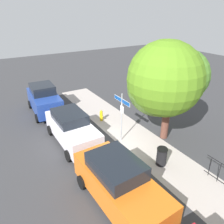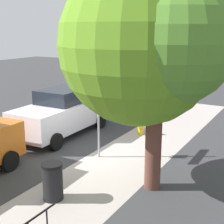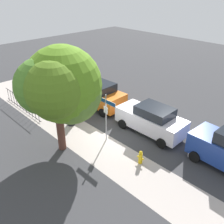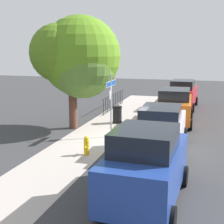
# 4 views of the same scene
# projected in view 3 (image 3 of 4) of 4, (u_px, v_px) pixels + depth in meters

# --- Properties ---
(ground_plane) EXTENTS (60.00, 60.00, 0.00)m
(ground_plane) POSITION_uv_depth(u_px,v_px,m) (109.00, 136.00, 15.79)
(ground_plane) COLOR #38383A
(sidewalk_strip) EXTENTS (24.00, 2.60, 0.00)m
(sidewalk_strip) POSITION_uv_depth(u_px,v_px,m) (74.00, 131.00, 16.26)
(sidewalk_strip) COLOR #B3A8A0
(sidewalk_strip) RESTS_ON ground_plane
(street_sign) EXTENTS (1.56, 0.07, 3.05)m
(street_sign) POSITION_uv_depth(u_px,v_px,m) (106.00, 110.00, 14.45)
(street_sign) COLOR #9EA0A5
(street_sign) RESTS_ON ground_plane
(shade_tree) EXTENTS (4.23, 4.58, 5.97)m
(shade_tree) POSITION_uv_depth(u_px,v_px,m) (60.00, 88.00, 12.92)
(shade_tree) COLOR brown
(shade_tree) RESTS_ON ground_plane
(car_white) EXTENTS (4.60, 2.07, 1.91)m
(car_white) POSITION_uv_depth(u_px,v_px,m) (151.00, 119.00, 15.73)
(car_white) COLOR white
(car_white) RESTS_ON ground_plane
(car_orange) EXTENTS (4.74, 2.23, 2.02)m
(car_orange) POSITION_uv_depth(u_px,v_px,m) (97.00, 94.00, 19.07)
(car_orange) COLOR orange
(car_orange) RESTS_ON ground_plane
(car_red) EXTENTS (4.45, 2.08, 2.04)m
(car_red) POSITION_uv_depth(u_px,v_px,m) (61.00, 77.00, 22.34)
(car_red) COLOR red
(car_red) RESTS_ON ground_plane
(iron_fence) EXTENTS (5.34, 0.04, 1.07)m
(iron_fence) POSITION_uv_depth(u_px,v_px,m) (22.00, 104.00, 18.60)
(iron_fence) COLOR black
(iron_fence) RESTS_ON ground_plane
(fire_hydrant) EXTENTS (0.42, 0.22, 0.78)m
(fire_hydrant) POSITION_uv_depth(u_px,v_px,m) (140.00, 157.00, 13.28)
(fire_hydrant) COLOR yellow
(fire_hydrant) RESTS_ON ground_plane
(trash_bin) EXTENTS (0.55, 0.55, 0.98)m
(trash_bin) POSITION_uv_depth(u_px,v_px,m) (71.00, 118.00, 16.80)
(trash_bin) COLOR black
(trash_bin) RESTS_ON ground_plane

